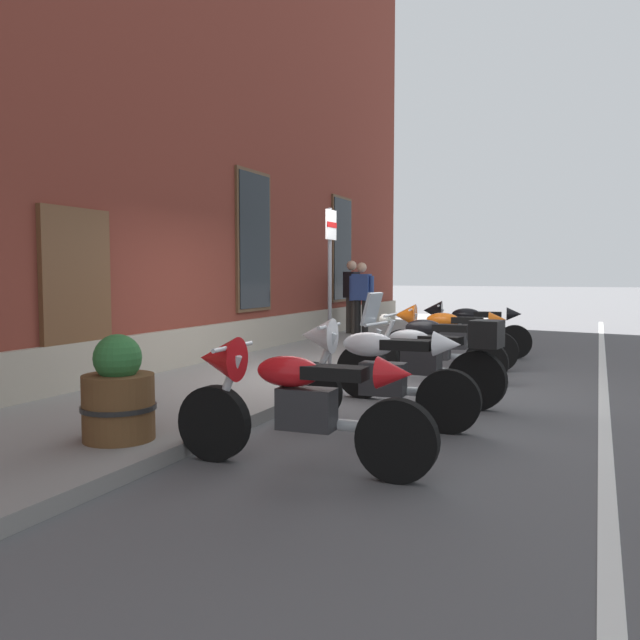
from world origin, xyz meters
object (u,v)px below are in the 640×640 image
Objects in this scene: pedestrian_blue_top at (362,296)px; parking_sign at (330,264)px; motorcycle_white_sport at (371,369)px; motorcycle_orange_sport at (444,334)px; motorcycle_black_naked at (429,348)px; motorcycle_black_sport at (467,326)px; pedestrian_dark_jacket at (352,293)px; motorcycle_silver_touring at (426,358)px; motorcycle_red_sport at (290,399)px; barrel_planter at (118,396)px.

pedestrian_blue_top is 4.51m from parking_sign.
motorcycle_orange_sport is (4.17, 0.19, -0.02)m from motorcycle_white_sport.
motorcycle_black_naked is 1.01× the size of motorcycle_black_sport.
motorcycle_orange_sport is at bearing -142.44° from pedestrian_dark_jacket.
motorcycle_black_sport is (1.65, -0.06, -0.00)m from motorcycle_orange_sport.
parking_sign is at bearing 48.22° from motorcycle_silver_touring.
motorcycle_red_sport is 1.27× the size of pedestrian_dark_jacket.
parking_sign is at bearing 128.96° from motorcycle_orange_sport.
motorcycle_black_naked is at bearing -149.22° from pedestrian_dark_jacket.
motorcycle_white_sport is 0.85× the size of parking_sign.
motorcycle_silver_touring reaches higher than motorcycle_black_naked.
motorcycle_orange_sport is at bearing 2.65° from motorcycle_white_sport.
pedestrian_blue_top is (4.42, 2.57, 0.57)m from motorcycle_black_naked.
pedestrian_dark_jacket reaches higher than motorcycle_orange_sport.
motorcycle_orange_sport is 1.31× the size of pedestrian_blue_top.
motorcycle_black_naked is 5.15m from pedestrian_blue_top.
pedestrian_blue_top is (7.34, 2.69, 0.46)m from motorcycle_white_sport.
motorcycle_white_sport is 0.94× the size of motorcycle_orange_sport.
motorcycle_white_sport reaches higher than motorcycle_black_sport.
pedestrian_blue_top is 0.97× the size of pedestrian_dark_jacket.
pedestrian_dark_jacket is (5.18, 3.09, 0.60)m from motorcycle_black_naked.
barrel_planter reaches higher than motorcycle_black_naked.
motorcycle_silver_touring is (1.29, -0.24, -0.04)m from motorcycle_white_sport.
motorcycle_red_sport is at bearing -179.90° from motorcycle_black_naked.
motorcycle_red_sport is 9.31m from pedestrian_blue_top.
motorcycle_orange_sport reaches higher than barrel_planter.
parking_sign is 2.65× the size of barrel_planter.
motorcycle_black_naked is (1.62, 0.36, -0.07)m from motorcycle_silver_touring.
motorcycle_black_sport reaches higher than barrel_planter.
motorcycle_silver_touring is at bearing -171.44° from motorcycle_orange_sport.
motorcycle_orange_sport is 0.90× the size of parking_sign.
motorcycle_white_sport is 7.83m from pedestrian_blue_top.
parking_sign reaches higher than pedestrian_blue_top.
motorcycle_white_sport is 2.25× the size of barrel_planter.
motorcycle_black_sport is at bearing -126.50° from pedestrian_dark_jacket.
motorcycle_red_sport is 1.00× the size of motorcycle_orange_sport.
motorcycle_silver_touring is at bearing -154.11° from pedestrian_blue_top.
motorcycle_white_sport reaches higher than barrel_planter.
pedestrian_blue_top is at bearing -145.76° from pedestrian_dark_jacket.
pedestrian_dark_jacket reaches higher than motorcycle_silver_touring.
motorcycle_red_sport is at bearing -162.28° from pedestrian_dark_jacket.
motorcycle_silver_touring is 0.88× the size of parking_sign.
parking_sign is (4.58, 1.54, 1.10)m from motorcycle_red_sport.
pedestrian_blue_top reaches higher than motorcycle_black_naked.
barrel_planter is (-5.95, 1.43, -0.06)m from motorcycle_orange_sport.
pedestrian_blue_top reaches higher than barrel_planter.
motorcycle_black_sport is (4.52, 0.37, 0.02)m from motorcycle_silver_touring.
pedestrian_blue_top reaches higher than motorcycle_white_sport.
motorcycle_orange_sport is 1.65m from motorcycle_black_sport.
barrel_planter is at bearing -170.87° from pedestrian_dark_jacket.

